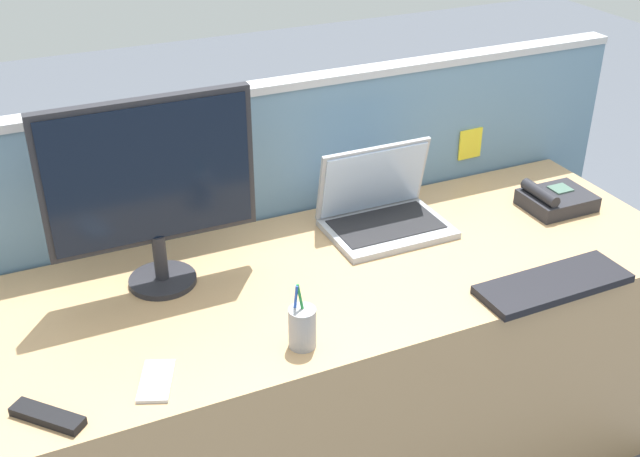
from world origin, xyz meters
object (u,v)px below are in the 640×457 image
(laptop, at_px, (381,208))
(tv_remote, at_px, (48,416))
(desktop_monitor, at_px, (151,182))
(keyboard_main, at_px, (554,284))
(desk_phone, at_px, (555,199))
(pen_cup, at_px, (302,327))
(cell_phone_silver_slab, at_px, (156,381))

(laptop, relative_size, tv_remote, 2.11)
(desktop_monitor, distance_m, keyboard_main, 1.09)
(laptop, distance_m, desk_phone, 0.58)
(keyboard_main, height_order, pen_cup, pen_cup)
(tv_remote, bearing_deg, laptop, -19.83)
(desk_phone, bearing_deg, pen_cup, -162.50)
(keyboard_main, bearing_deg, desktop_monitor, 152.93)
(desk_phone, relative_size, pen_cup, 1.22)
(desktop_monitor, bearing_deg, laptop, 2.25)
(desk_phone, xyz_separation_m, keyboard_main, (-0.30, -0.37, -0.02))
(desktop_monitor, distance_m, cell_phone_silver_slab, 0.51)
(desktop_monitor, relative_size, tv_remote, 3.21)
(pen_cup, bearing_deg, keyboard_main, -3.87)
(desk_phone, distance_m, pen_cup, 1.06)
(desktop_monitor, bearing_deg, pen_cup, -60.60)
(laptop, height_order, desk_phone, laptop)
(cell_phone_silver_slab, relative_size, tv_remote, 0.83)
(cell_phone_silver_slab, distance_m, tv_remote, 0.24)
(laptop, relative_size, desk_phone, 1.71)
(pen_cup, bearing_deg, desk_phone, 17.50)
(pen_cup, height_order, cell_phone_silver_slab, pen_cup)
(desk_phone, bearing_deg, laptop, 167.48)
(laptop, relative_size, keyboard_main, 0.83)
(laptop, height_order, tv_remote, laptop)
(cell_phone_silver_slab, height_order, tv_remote, tv_remote)
(desktop_monitor, xyz_separation_m, tv_remote, (-0.36, -0.43, -0.29))
(pen_cup, height_order, tv_remote, pen_cup)
(pen_cup, relative_size, tv_remote, 1.01)
(laptop, distance_m, tv_remote, 1.14)
(keyboard_main, bearing_deg, cell_phone_silver_slab, 175.86)
(desktop_monitor, bearing_deg, cell_phone_silver_slab, -106.26)
(keyboard_main, height_order, cell_phone_silver_slab, keyboard_main)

